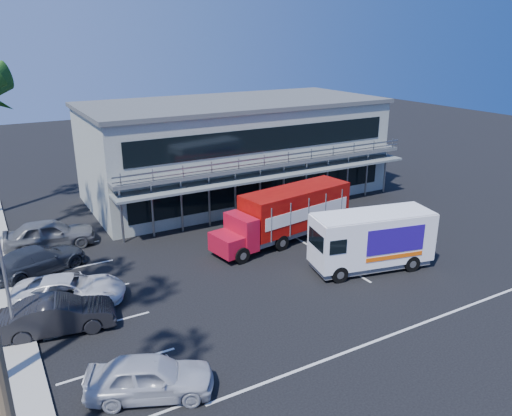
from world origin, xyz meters
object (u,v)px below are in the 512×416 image
red_truck (287,213)px  white_van (372,240)px  parked_car_a (150,377)px  parked_car_b (58,315)px

red_truck → white_van: 5.82m
red_truck → white_van: red_truck is taller
red_truck → parked_car_a: (-11.79, -9.48, -0.98)m
white_van → parked_car_a: bearing=-151.8°
parked_car_a → parked_car_b: size_ratio=0.95×
white_van → parked_car_b: size_ratio=1.47×
parked_car_a → white_van: bearing=-50.1°
white_van → parked_car_a: 14.07m
white_van → parked_car_a: white_van is taller
parked_car_a → red_truck: bearing=-27.5°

